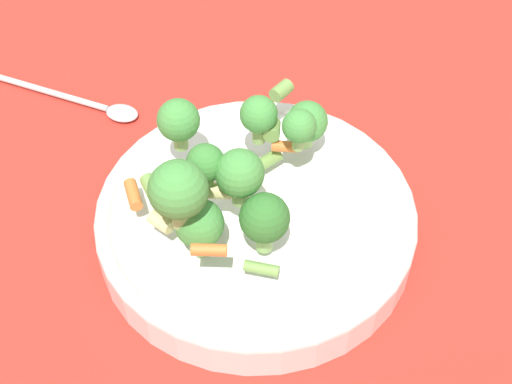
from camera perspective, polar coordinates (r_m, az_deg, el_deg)
name	(u,v)px	position (r m, az deg, el deg)	size (l,w,h in m)	color
ground_plane	(256,234)	(0.66, 0.00, -3.41)	(3.00, 3.00, 0.00)	#B72D23
bowl	(256,219)	(0.64, 0.00, -2.17)	(0.29, 0.29, 0.04)	white
pasta_salad	(224,172)	(0.58, -2.57, 1.58)	(0.19, 0.20, 0.10)	#8CB766
spoon	(87,103)	(0.80, -13.37, 6.95)	(0.17, 0.11, 0.01)	silver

